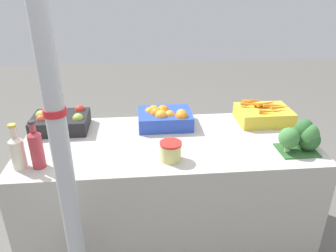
{
  "coord_description": "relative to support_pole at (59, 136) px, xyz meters",
  "views": [
    {
      "loc": [
        -0.17,
        -1.82,
        1.74
      ],
      "look_at": [
        0.0,
        0.0,
        0.88
      ],
      "focal_mm": 35.0,
      "sensor_mm": 36.0,
      "label": 1
    }
  ],
  "objects": [
    {
      "name": "apple_crate",
      "position": [
        -0.2,
        0.79,
        -0.28
      ],
      "size": [
        0.36,
        0.28,
        0.13
      ],
      "color": "black",
      "rests_on": "market_table"
    },
    {
      "name": "market_table",
      "position": [
        0.51,
        0.56,
        -0.73
      ],
      "size": [
        1.82,
        0.78,
        0.78
      ],
      "primitive_type": "cube",
      "color": "#B7B2A8",
      "rests_on": "ground_plane"
    },
    {
      "name": "pickle_jar",
      "position": [
        0.5,
        0.33,
        -0.29
      ],
      "size": [
        0.12,
        0.12,
        0.11
      ],
      "color": "#D1CC75",
      "rests_on": "market_table"
    },
    {
      "name": "orange_crate",
      "position": [
        0.51,
        0.78,
        -0.28
      ],
      "size": [
        0.36,
        0.28,
        0.14
      ],
      "color": "#2847B7",
      "rests_on": "market_table"
    },
    {
      "name": "ground_plane",
      "position": [
        0.51,
        0.56,
        -1.12
      ],
      "size": [
        10.0,
        10.0,
        0.0
      ],
      "primitive_type": "plane",
      "color": "#605E59"
    },
    {
      "name": "support_pole",
      "position": [
        0.0,
        0.0,
        0.0
      ],
      "size": [
        0.09,
        0.09,
        2.23
      ],
      "color": "#B7BABF",
      "rests_on": "ground_plane"
    },
    {
      "name": "juice_bottle_ruby",
      "position": [
        -0.21,
        0.32,
        -0.23
      ],
      "size": [
        0.07,
        0.07,
        0.27
      ],
      "color": "#B2333D",
      "rests_on": "market_table"
    },
    {
      "name": "juice_bottle_cloudy",
      "position": [
        -0.31,
        0.32,
        -0.24
      ],
      "size": [
        0.08,
        0.08,
        0.26
      ],
      "color": "beige",
      "rests_on": "market_table"
    },
    {
      "name": "broccoli_pile",
      "position": [
        1.29,
        0.38,
        -0.25
      ],
      "size": [
        0.25,
        0.2,
        0.19
      ],
      "color": "#2D602D",
      "rests_on": "market_table"
    },
    {
      "name": "carrot_crate",
      "position": [
        1.21,
        0.79,
        -0.29
      ],
      "size": [
        0.36,
        0.28,
        0.14
      ],
      "color": "gold",
      "rests_on": "market_table"
    }
  ]
}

